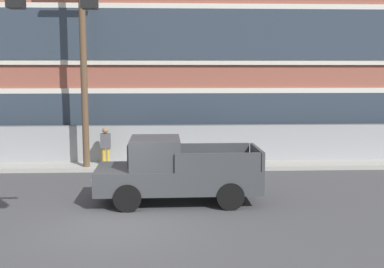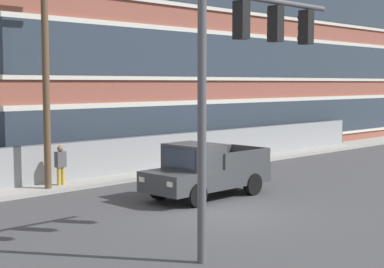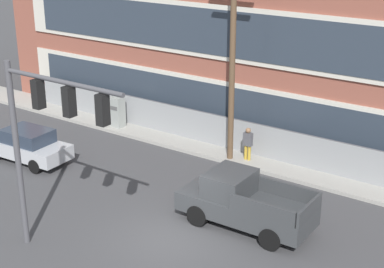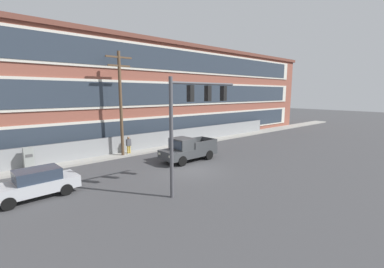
% 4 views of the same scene
% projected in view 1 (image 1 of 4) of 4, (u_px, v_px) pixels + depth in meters
% --- Properties ---
extents(ground_plane, '(160.00, 160.00, 0.00)m').
position_uv_depth(ground_plane, '(114.00, 226.00, 12.39)').
color(ground_plane, '#424244').
extents(sidewalk_building_side, '(80.00, 2.04, 0.16)m').
position_uv_depth(sidewalk_building_side, '(135.00, 165.00, 19.94)').
color(sidewalk_building_side, '#9E9B93').
rests_on(sidewalk_building_side, ground).
extents(brick_mill_building, '(48.61, 11.76, 11.01)m').
position_uv_depth(brick_mill_building, '(251.00, 41.00, 26.01)').
color(brick_mill_building, brown).
rests_on(brick_mill_building, ground).
extents(chain_link_fence, '(35.70, 0.06, 1.71)m').
position_uv_depth(chain_link_fence, '(192.00, 144.00, 20.31)').
color(chain_link_fence, gray).
rests_on(chain_link_fence, ground).
extents(pickup_truck_dark_grey, '(4.99, 2.12, 1.98)m').
position_uv_depth(pickup_truck_dark_grey, '(175.00, 172.00, 14.54)').
color(pickup_truck_dark_grey, '#383A3D').
rests_on(pickup_truck_dark_grey, ground).
extents(utility_pole_near_corner, '(2.31, 0.26, 9.04)m').
position_uv_depth(utility_pole_near_corner, '(83.00, 45.00, 18.58)').
color(utility_pole_near_corner, brown).
rests_on(utility_pole_near_corner, ground).
extents(pedestrian_near_cabinet, '(0.41, 0.26, 1.69)m').
position_uv_depth(pedestrian_near_cabinet, '(106.00, 145.00, 19.45)').
color(pedestrian_near_cabinet, '#B7932D').
rests_on(pedestrian_near_cabinet, ground).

